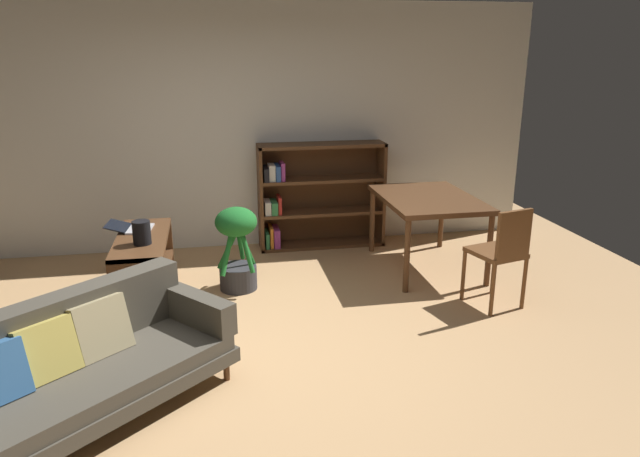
% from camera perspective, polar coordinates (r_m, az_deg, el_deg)
% --- Properties ---
extents(ground_plane, '(8.16, 8.16, 0.00)m').
position_cam_1_polar(ground_plane, '(4.45, -5.49, -12.39)').
color(ground_plane, tan).
extents(back_wall_panel, '(6.80, 0.10, 2.70)m').
position_cam_1_polar(back_wall_panel, '(6.62, -8.10, 9.71)').
color(back_wall_panel, silver).
rests_on(back_wall_panel, ground_plane).
extents(fabric_couch, '(1.83, 1.73, 0.73)m').
position_cam_1_polar(fabric_couch, '(3.94, -22.51, -12.01)').
color(fabric_couch, '#56351E').
rests_on(fabric_couch, ground_plane).
extents(media_console, '(0.44, 1.17, 0.59)m').
position_cam_1_polar(media_console, '(5.52, -16.79, -3.75)').
color(media_console, '#56351E').
rests_on(media_console, ground_plane).
extents(open_laptop, '(0.42, 0.34, 0.07)m').
position_cam_1_polar(open_laptop, '(5.64, -17.92, 0.07)').
color(open_laptop, silver).
rests_on(open_laptop, media_console).
extents(desk_speaker, '(0.15, 0.15, 0.20)m').
position_cam_1_polar(desk_speaker, '(5.19, -17.05, -0.38)').
color(desk_speaker, black).
rests_on(desk_speaker, media_console).
extents(potted_floor_plant, '(0.39, 0.49, 0.80)m').
position_cam_1_polar(potted_floor_plant, '(5.49, -8.13, -1.58)').
color(potted_floor_plant, '#333338').
rests_on(potted_floor_plant, ground_plane).
extents(dining_table, '(0.92, 1.29, 0.76)m').
position_cam_1_polar(dining_table, '(6.02, 10.50, 2.41)').
color(dining_table, '#56351E').
rests_on(dining_table, ground_plane).
extents(dining_chair_near, '(0.48, 0.50, 0.91)m').
position_cam_1_polar(dining_chair_near, '(5.26, 17.36, -2.09)').
color(dining_chair_near, brown).
rests_on(dining_chair_near, ground_plane).
extents(bookshelf, '(1.43, 0.35, 1.19)m').
position_cam_1_polar(bookshelf, '(6.67, -0.54, 3.25)').
color(bookshelf, '#56351E').
rests_on(bookshelf, ground_plane).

